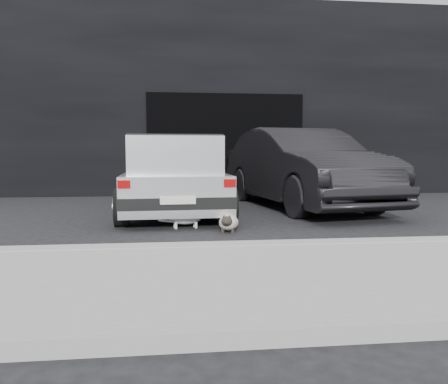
{
  "coord_description": "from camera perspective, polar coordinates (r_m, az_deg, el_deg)",
  "views": [
    {
      "loc": [
        -0.31,
        -7.19,
        1.09
      ],
      "look_at": [
        0.4,
        -0.9,
        0.52
      ],
      "focal_mm": 35.0,
      "sensor_mm": 36.0,
      "label": 1
    }
  ],
  "objects": [
    {
      "name": "ground",
      "position": [
        7.28,
        -3.97,
        -3.5
      ],
      "size": [
        80.0,
        80.0,
        0.0
      ],
      "primitive_type": "plane",
      "color": "black",
      "rests_on": "ground"
    },
    {
      "name": "cat_siamese",
      "position": [
        6.08,
        0.57,
        -3.99
      ],
      "size": [
        0.38,
        0.8,
        0.28
      ],
      "rotation": [
        0.0,
        0.0,
        2.92
      ],
      "color": "beige",
      "rests_on": "ground"
    },
    {
      "name": "cat_white",
      "position": [
        6.39,
        -4.76,
        -3.19
      ],
      "size": [
        0.73,
        0.3,
        0.34
      ],
      "rotation": [
        0.0,
        0.0,
        -1.45
      ],
      "color": "silver",
      "rests_on": "ground"
    },
    {
      "name": "curb",
      "position": [
        4.88,
        9.29,
        -7.1
      ],
      "size": [
        18.0,
        0.25,
        0.12
      ],
      "primitive_type": "cube",
      "color": "gray",
      "rests_on": "ground"
    },
    {
      "name": "sidewalk",
      "position": [
        3.78,
        14.31,
        -10.9
      ],
      "size": [
        18.0,
        2.2,
        0.11
      ],
      "primitive_type": "cube",
      "color": "gray",
      "rests_on": "ground"
    },
    {
      "name": "garage_opening",
      "position": [
        11.26,
        0.22,
        6.18
      ],
      "size": [
        4.0,
        0.1,
        2.6
      ],
      "primitive_type": "cube",
      "color": "black",
      "rests_on": "ground"
    },
    {
      "name": "silver_hatchback",
      "position": [
        7.82,
        -6.67,
        2.6
      ],
      "size": [
        1.97,
        3.8,
        1.38
      ],
      "rotation": [
        0.0,
        0.0,
        0.04
      ],
      "color": "silver",
      "rests_on": "ground"
    },
    {
      "name": "second_car",
      "position": [
        8.87,
        9.98,
        3.14
      ],
      "size": [
        2.49,
        5.05,
        1.59
      ],
      "primitive_type": "imported",
      "rotation": [
        0.0,
        0.0,
        0.17
      ],
      "color": "black",
      "rests_on": "ground"
    },
    {
      "name": "building_facade",
      "position": [
        13.33,
        -0.8,
        11.18
      ],
      "size": [
        34.0,
        4.0,
        5.0
      ],
      "primitive_type": "cube",
      "color": "black",
      "rests_on": "ground"
    }
  ]
}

